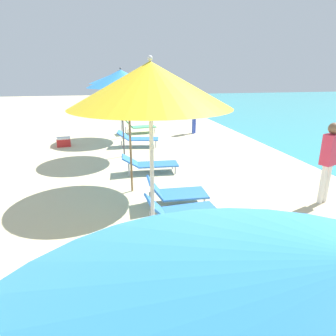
{
  "coord_description": "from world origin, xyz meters",
  "views": [
    {
      "loc": [
        -0.48,
        2.51,
        2.74
      ],
      "look_at": [
        0.73,
        8.3,
        0.8
      ],
      "focal_mm": 31.64,
      "sensor_mm": 36.0,
      "label": 1
    }
  ],
  "objects": [
    {
      "name": "umbrella_fifth",
      "position": [
        0.05,
        12.27,
        2.52
      ],
      "size": [
        2.17,
        2.17,
        2.86
      ],
      "color": "#4C4C51",
      "rests_on": "ground"
    },
    {
      "name": "lounger_farthest_shoreside",
      "position": [
        1.0,
        16.11,
        0.34
      ],
      "size": [
        1.5,
        0.81,
        0.69
      ],
      "rotation": [
        0.0,
        0.0,
        0.12
      ],
      "color": "#4CA572",
      "rests_on": "ground"
    },
    {
      "name": "person_walking_mid",
      "position": [
        3.48,
        15.54,
        0.98
      ],
      "size": [
        0.4,
        0.41,
        1.61
      ],
      "rotation": [
        0.0,
        0.0,
        2.4
      ],
      "color": "#334CB2",
      "rests_on": "ground"
    },
    {
      "name": "umbrella_farthest",
      "position": [
        0.15,
        15.14,
        2.5
      ],
      "size": [
        2.42,
        2.42,
        2.8
      ],
      "color": "silver",
      "rests_on": "ground"
    },
    {
      "name": "umbrella_third",
      "position": [
        0.03,
        5.94,
        2.59
      ],
      "size": [
        1.89,
        1.89,
        2.91
      ],
      "color": "silver",
      "rests_on": "ground"
    },
    {
      "name": "cooler_box",
      "position": [
        -2.12,
        14.18,
        0.17
      ],
      "size": [
        0.55,
        0.41,
        0.34
      ],
      "color": "red",
      "rests_on": "ground"
    },
    {
      "name": "lounger_fourth_shoreside",
      "position": [
        0.64,
        10.42,
        0.27
      ],
      "size": [
        1.6,
        0.64,
        0.52
      ],
      "rotation": [
        0.0,
        0.0,
        -0.05
      ],
      "color": "blue",
      "rests_on": "ground"
    },
    {
      "name": "person_walking_near",
      "position": [
        4.05,
        7.65,
        1.08
      ],
      "size": [
        0.42,
        0.34,
        1.76
      ],
      "rotation": [
        0.0,
        0.0,
        1.94
      ],
      "color": "silver",
      "rests_on": "ground"
    },
    {
      "name": "lounger_third_shoreside",
      "position": [
        0.75,
        7.23,
        0.32
      ],
      "size": [
        1.37,
        0.73,
        0.63
      ],
      "rotation": [
        0.0,
        0.0,
        0.08
      ],
      "color": "blue",
      "rests_on": "ground"
    },
    {
      "name": "lounger_fourth_inland",
      "position": [
        0.86,
        8.18,
        0.29
      ],
      "size": [
        1.28,
        0.68,
        0.62
      ],
      "rotation": [
        0.0,
        0.0,
        -0.03
      ],
      "color": "blue",
      "rests_on": "ground"
    },
    {
      "name": "lounger_fifth_shoreside",
      "position": [
        0.65,
        13.56,
        0.33
      ],
      "size": [
        1.64,
        0.89,
        0.61
      ],
      "rotation": [
        0.0,
        0.0,
        -0.19
      ],
      "color": "blue",
      "rests_on": "ground"
    },
    {
      "name": "umbrella_fourth",
      "position": [
        0.03,
        9.14,
        2.26
      ],
      "size": [
        2.53,
        2.53,
        2.6
      ],
      "color": "olive",
      "rests_on": "ground"
    }
  ]
}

